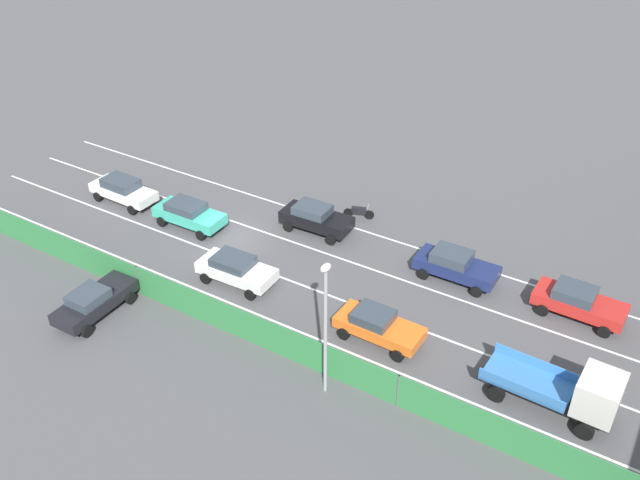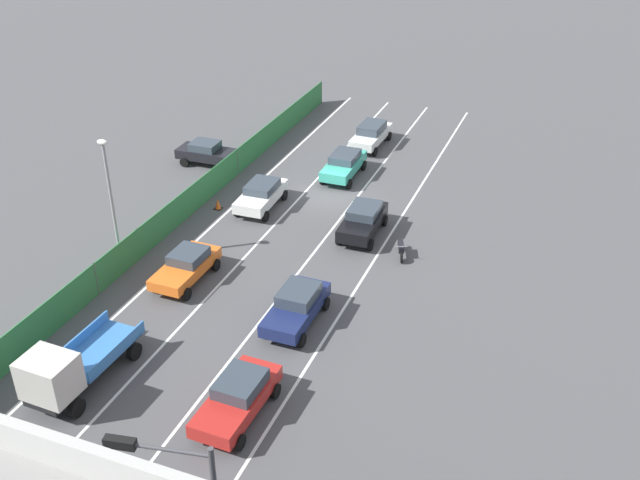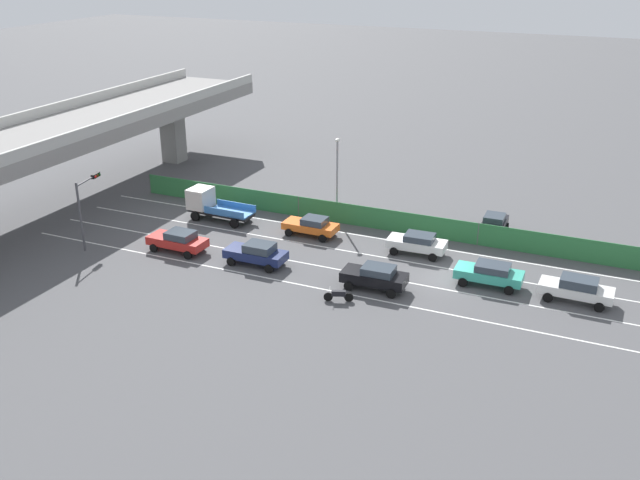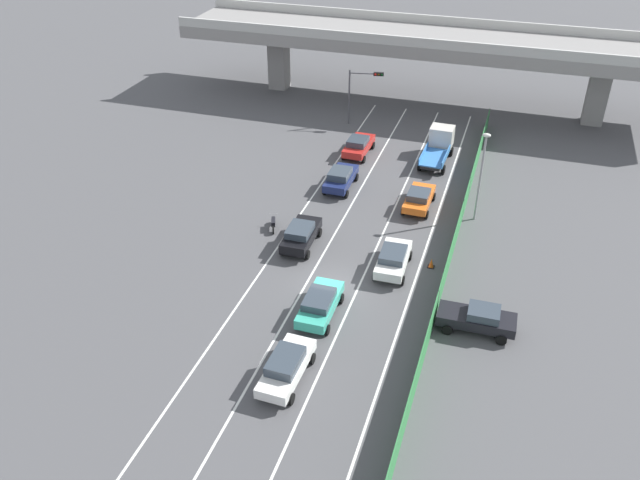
# 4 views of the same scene
# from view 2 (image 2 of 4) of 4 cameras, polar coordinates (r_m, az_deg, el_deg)

# --- Properties ---
(ground_plane) EXTENTS (300.00, 300.00, 0.00)m
(ground_plane) POSITION_cam_2_polar(r_m,az_deg,el_deg) (46.70, 0.80, 3.47)
(ground_plane) COLOR #4C4C4F
(lane_line_left_edge) EXTENTS (0.14, 49.93, 0.01)m
(lane_line_left_edge) POSITION_cam_2_polar(r_m,az_deg,el_deg) (39.53, 3.98, -1.90)
(lane_line_left_edge) COLOR silver
(lane_line_left_edge) RESTS_ON ground
(lane_line_mid_left) EXTENTS (0.14, 49.93, 0.01)m
(lane_line_mid_left) POSITION_cam_2_polar(r_m,az_deg,el_deg) (40.47, -0.49, -1.00)
(lane_line_mid_left) COLOR silver
(lane_line_mid_left) RESTS_ON ground
(lane_line_mid_right) EXTENTS (0.14, 49.93, 0.01)m
(lane_line_mid_right) POSITION_cam_2_polar(r_m,az_deg,el_deg) (41.65, -4.73, -0.14)
(lane_line_mid_right) COLOR silver
(lane_line_mid_right) RESTS_ON ground
(lane_line_right_edge) EXTENTS (0.14, 49.93, 0.01)m
(lane_line_right_edge) POSITION_cam_2_polar(r_m,az_deg,el_deg) (43.06, -8.72, 0.67)
(lane_line_right_edge) COLOR silver
(lane_line_right_edge) RESTS_ON ground
(green_fence) EXTENTS (0.10, 46.03, 1.79)m
(green_fence) POSITION_cam_2_polar(r_m,az_deg,el_deg) (43.54, -10.97, 2.13)
(green_fence) COLOR #2D753D
(green_fence) RESTS_ON ground
(car_hatchback_white) EXTENTS (2.17, 4.41, 1.59)m
(car_hatchback_white) POSITION_cam_2_polar(r_m,az_deg,el_deg) (44.94, -4.54, 3.54)
(car_hatchback_white) COLOR silver
(car_hatchback_white) RESTS_ON ground
(car_sedan_navy) EXTENTS (2.07, 4.53, 1.69)m
(car_sedan_navy) POSITION_cam_2_polar(r_m,az_deg,el_deg) (34.66, -1.81, -5.06)
(car_sedan_navy) COLOR navy
(car_sedan_navy) RESTS_ON ground
(car_sedan_red) EXTENTS (2.15, 4.59, 1.65)m
(car_sedan_red) POSITION_cam_2_polar(r_m,az_deg,el_deg) (29.95, -6.35, -11.90)
(car_sedan_red) COLOR red
(car_sedan_red) RESTS_ON ground
(car_sedan_white) EXTENTS (2.05, 4.69, 1.67)m
(car_sedan_white) POSITION_cam_2_polar(r_m,az_deg,el_deg) (53.79, 3.96, 8.16)
(car_sedan_white) COLOR white
(car_sedan_white) RESTS_ON ground
(car_taxi_teal) EXTENTS (2.08, 4.56, 1.60)m
(car_taxi_teal) POSITION_cam_2_polar(r_m,az_deg,el_deg) (48.87, 1.86, 5.89)
(car_taxi_teal) COLOR teal
(car_taxi_teal) RESTS_ON ground
(car_sedan_black) EXTENTS (2.15, 4.43, 1.67)m
(car_sedan_black) POSITION_cam_2_polar(r_m,az_deg,el_deg) (41.91, 3.33, 1.58)
(car_sedan_black) COLOR black
(car_sedan_black) RESTS_ON ground
(car_taxi_orange) EXTENTS (2.07, 4.36, 1.55)m
(car_taxi_orange) POSITION_cam_2_polar(r_m,az_deg,el_deg) (38.34, -10.26, -1.94)
(car_taxi_orange) COLOR orange
(car_taxi_orange) RESTS_ON ground
(flatbed_truck_blue) EXTENTS (2.42, 5.73, 2.56)m
(flatbed_truck_blue) POSITION_cam_2_polar(r_m,az_deg,el_deg) (32.04, -18.92, -9.46)
(flatbed_truck_blue) COLOR black
(flatbed_truck_blue) RESTS_ON ground
(motorcycle) EXTENTS (0.87, 1.86, 0.93)m
(motorcycle) POSITION_cam_2_polar(r_m,az_deg,el_deg) (40.21, 6.24, -0.66)
(motorcycle) COLOR black
(motorcycle) RESTS_ON ground
(parked_sedan_dark) EXTENTS (4.54, 2.04, 1.62)m
(parked_sedan_dark) POSITION_cam_2_polar(r_m,az_deg,el_deg) (51.14, -8.54, 6.66)
(parked_sedan_dark) COLOR black
(parked_sedan_dark) RESTS_ON ground
(street_lamp) EXTENTS (0.60, 0.36, 6.95)m
(street_lamp) POSITION_cam_2_polar(r_m,az_deg,el_deg) (39.28, -15.88, 3.77)
(street_lamp) COLOR gray
(street_lamp) RESTS_ON ground
(traffic_cone) EXTENTS (0.47, 0.47, 0.63)m
(traffic_cone) POSITION_cam_2_polar(r_m,az_deg,el_deg) (45.34, -7.87, 2.73)
(traffic_cone) COLOR orange
(traffic_cone) RESTS_ON ground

